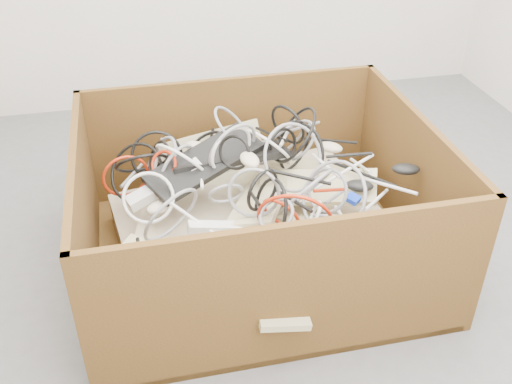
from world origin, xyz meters
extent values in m
plane|color=#555557|center=(0.00, 0.00, 0.00)|extent=(3.00, 3.00, 0.00)
cube|color=#402610|center=(-0.19, -0.02, 0.01)|extent=(1.24, 1.04, 0.03)
cube|color=#402610|center=(-0.19, 0.49, 0.27)|extent=(1.24, 0.03, 0.54)
cube|color=#402610|center=(-0.19, -0.52, 0.27)|extent=(1.24, 0.02, 0.54)
cube|color=#402610|center=(0.42, -0.02, 0.27)|extent=(0.03, 0.99, 0.54)
cube|color=#402610|center=(-0.80, -0.02, 0.27)|extent=(0.02, 0.99, 0.54)
cube|color=tan|center=(-0.19, 0.00, 0.08)|extent=(1.09, 0.94, 0.20)
cube|color=tan|center=(-0.30, -0.07, 0.17)|extent=(0.78, 0.70, 0.21)
cube|color=#C2B789|center=(-0.34, 0.18, 0.17)|extent=(0.46, 0.24, 0.17)
cube|color=#C2B789|center=(0.11, 0.19, 0.23)|extent=(0.46, 0.27, 0.14)
cube|color=#C2B789|center=(-0.22, -0.35, 0.19)|extent=(0.18, 0.45, 0.05)
cube|color=#C2B789|center=(-0.50, -0.27, 0.22)|extent=(0.45, 0.33, 0.16)
cube|color=#C2B789|center=(0.01, -0.13, 0.22)|extent=(0.36, 0.43, 0.20)
cube|color=#C2B789|center=(-0.31, 0.32, 0.31)|extent=(0.45, 0.20, 0.16)
cube|color=#C2B789|center=(-0.20, -0.07, 0.30)|extent=(0.32, 0.46, 0.15)
cube|color=#C2B789|center=(0.04, 0.01, 0.29)|extent=(0.46, 0.32, 0.13)
cube|color=black|center=(-0.27, 0.13, 0.39)|extent=(0.46, 0.21, 0.06)
cube|color=black|center=(-0.37, 0.07, 0.41)|extent=(0.46, 0.34, 0.12)
ellipsoid|color=beige|center=(-0.54, -0.06, 0.33)|extent=(0.12, 0.09, 0.04)
ellipsoid|color=beige|center=(0.15, 0.20, 0.34)|extent=(0.12, 0.11, 0.04)
ellipsoid|color=beige|center=(-0.34, -0.23, 0.31)|extent=(0.11, 0.08, 0.04)
ellipsoid|color=beige|center=(-0.22, -0.03, 0.46)|extent=(0.08, 0.11, 0.04)
ellipsoid|color=beige|center=(-0.38, 0.19, 0.41)|extent=(0.11, 0.12, 0.04)
ellipsoid|color=black|center=(0.04, -0.40, 0.30)|extent=(0.12, 0.11, 0.04)
ellipsoid|color=black|center=(0.34, -0.08, 0.38)|extent=(0.11, 0.09, 0.04)
ellipsoid|color=black|center=(0.16, -0.10, 0.34)|extent=(0.12, 0.09, 0.04)
cube|color=silver|center=(-0.52, 0.02, 0.37)|extent=(0.29, 0.15, 0.12)
cube|color=silver|center=(-0.35, -0.24, 0.34)|extent=(0.25, 0.05, 0.08)
cube|color=#0C2CBE|center=(0.11, -0.17, 0.34)|extent=(0.06, 0.06, 0.03)
torus|color=gray|center=(-0.26, 0.08, 0.45)|extent=(0.26, 0.17, 0.29)
torus|color=black|center=(-0.22, -0.19, 0.44)|extent=(0.18, 0.13, 0.21)
torus|color=gray|center=(-0.04, 0.24, 0.35)|extent=(0.31, 0.21, 0.28)
torus|color=silver|center=(-0.44, 0.11, 0.39)|extent=(0.22, 0.24, 0.27)
torus|color=gray|center=(-0.20, 0.28, 0.36)|extent=(0.13, 0.14, 0.10)
torus|color=gray|center=(0.03, 0.25, 0.36)|extent=(0.18, 0.25, 0.20)
torus|color=black|center=(-0.53, 0.17, 0.37)|extent=(0.11, 0.24, 0.22)
torus|color=black|center=(-0.27, 0.03, 0.46)|extent=(0.14, 0.10, 0.15)
torus|color=gray|center=(0.01, -0.25, 0.41)|extent=(0.20, 0.30, 0.30)
torus|color=silver|center=(-0.58, -0.06, 0.38)|extent=(0.24, 0.15, 0.20)
torus|color=silver|center=(-0.11, 0.16, 0.39)|extent=(0.23, 0.27, 0.20)
torus|color=#AF250C|center=(-0.17, -0.25, 0.38)|extent=(0.16, 0.13, 0.18)
torus|color=black|center=(-0.20, -0.24, 0.39)|extent=(0.11, 0.30, 0.28)
torus|color=silver|center=(-0.27, 0.07, 0.45)|extent=(0.18, 0.13, 0.21)
torus|color=gray|center=(-0.23, 0.28, 0.43)|extent=(0.18, 0.26, 0.21)
torus|color=gray|center=(-0.06, -0.18, 0.40)|extent=(0.21, 0.24, 0.26)
torus|color=gray|center=(-0.32, -0.12, 0.39)|extent=(0.18, 0.09, 0.16)
torus|color=black|center=(-0.59, 0.17, 0.37)|extent=(0.26, 0.20, 0.19)
torus|color=#AF250C|center=(-0.51, 0.08, 0.42)|extent=(0.13, 0.11, 0.10)
torus|color=gray|center=(-0.19, -0.29, 0.41)|extent=(0.13, 0.15, 0.10)
torus|color=#AF250C|center=(-0.13, -0.30, 0.38)|extent=(0.31, 0.17, 0.33)
torus|color=gray|center=(-0.52, 0.18, 0.36)|extent=(0.14, 0.26, 0.23)
torus|color=black|center=(-0.53, 0.24, 0.36)|extent=(0.28, 0.13, 0.26)
torus|color=#AF250C|center=(-0.65, 0.20, 0.31)|extent=(0.21, 0.05, 0.21)
torus|color=black|center=(-0.35, 0.17, 0.38)|extent=(0.18, 0.24, 0.18)
torus|color=gray|center=(-0.46, 0.11, 0.38)|extent=(0.19, 0.16, 0.21)
torus|color=black|center=(-0.06, 0.15, 0.40)|extent=(0.17, 0.11, 0.19)
torus|color=black|center=(0.01, 0.13, 0.37)|extent=(0.17, 0.29, 0.32)
torus|color=gray|center=(-0.51, -0.18, 0.38)|extent=(0.23, 0.23, 0.29)
torus|color=black|center=(-0.04, 0.15, 0.39)|extent=(0.29, 0.16, 0.33)
torus|color=gray|center=(0.01, -0.19, 0.40)|extent=(0.16, 0.16, 0.19)
torus|color=gray|center=(-0.25, -0.20, 0.43)|extent=(0.19, 0.10, 0.18)
torus|color=gray|center=(-0.06, -0.02, 0.44)|extent=(0.33, 0.17, 0.31)
torus|color=silver|center=(-0.06, -0.27, 0.37)|extent=(0.06, 0.14, 0.15)
torus|color=black|center=(-0.61, 0.19, 0.33)|extent=(0.23, 0.25, 0.26)
torus|color=black|center=(-0.02, 0.14, 0.44)|extent=(0.19, 0.32, 0.27)
torus|color=black|center=(-0.01, 0.24, 0.43)|extent=(0.15, 0.20, 0.24)
cylinder|color=gray|center=(-0.63, 0.21, 0.31)|extent=(0.10, 0.15, 0.02)
cylinder|color=black|center=(0.18, 0.30, 0.31)|extent=(0.20, 0.15, 0.04)
cylinder|color=silver|center=(-0.53, -0.36, 0.32)|extent=(0.15, 0.03, 0.04)
cylinder|color=gray|center=(0.02, -0.26, 0.34)|extent=(0.17, 0.07, 0.02)
cylinder|color=black|center=(0.00, -0.30, 0.36)|extent=(0.05, 0.21, 0.08)
cylinder|color=gray|center=(0.08, 0.32, 0.38)|extent=(0.17, 0.10, 0.04)
cylinder|color=gray|center=(-0.17, 0.17, 0.41)|extent=(0.12, 0.14, 0.07)
cylinder|color=gray|center=(-0.53, 0.19, 0.38)|extent=(0.07, 0.28, 0.01)
cylinder|color=black|center=(-0.08, 0.23, 0.40)|extent=(0.08, 0.23, 0.07)
cylinder|color=black|center=(-0.27, -0.41, 0.34)|extent=(0.08, 0.11, 0.04)
cylinder|color=black|center=(-0.31, 0.26, 0.41)|extent=(0.05, 0.16, 0.03)
cylinder|color=black|center=(-0.56, 0.24, 0.31)|extent=(0.11, 0.22, 0.09)
cylinder|color=silver|center=(0.05, -0.05, 0.41)|extent=(0.04, 0.23, 0.05)
cylinder|color=black|center=(-0.24, -0.19, 0.40)|extent=(0.02, 0.14, 0.06)
cylinder|color=silver|center=(-0.44, -0.22, 0.37)|extent=(0.18, 0.18, 0.08)
cylinder|color=gray|center=(-0.02, -0.31, 0.37)|extent=(0.27, 0.11, 0.10)
cylinder|color=silver|center=(0.04, -0.28, 0.34)|extent=(0.03, 0.22, 0.06)
cylinder|color=silver|center=(0.25, -0.15, 0.36)|extent=(0.13, 0.21, 0.06)
cylinder|color=silver|center=(0.12, -0.04, 0.37)|extent=(0.26, 0.10, 0.07)
cylinder|color=gray|center=(0.01, -0.33, 0.38)|extent=(0.14, 0.02, 0.02)
cylinder|color=#AF250C|center=(0.02, -0.17, 0.39)|extent=(0.13, 0.05, 0.05)
cylinder|color=black|center=(-0.63, -0.27, 0.32)|extent=(0.02, 0.17, 0.04)
cylinder|color=black|center=(-0.13, -0.26, 0.43)|extent=(0.09, 0.15, 0.02)
cylinder|color=black|center=(0.19, -0.04, 0.36)|extent=(0.18, 0.25, 0.03)
cylinder|color=silver|center=(-0.03, 0.20, 0.42)|extent=(0.12, 0.21, 0.01)
cylinder|color=black|center=(0.16, 0.02, 0.40)|extent=(0.17, 0.04, 0.02)
cylinder|color=silver|center=(0.22, 0.04, 0.34)|extent=(0.03, 0.23, 0.09)
cylinder|color=black|center=(-0.09, -0.18, 0.46)|extent=(0.20, 0.09, 0.05)
cylinder|color=silver|center=(-0.39, 0.01, 0.39)|extent=(0.02, 0.13, 0.04)
cylinder|color=silver|center=(0.20, -0.18, 0.33)|extent=(0.15, 0.14, 0.04)
cylinder|color=#AF250C|center=(-0.38, -0.33, 0.39)|extent=(0.16, 0.03, 0.03)
camera|label=1|loc=(-0.58, -1.75, 1.50)|focal=41.67mm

